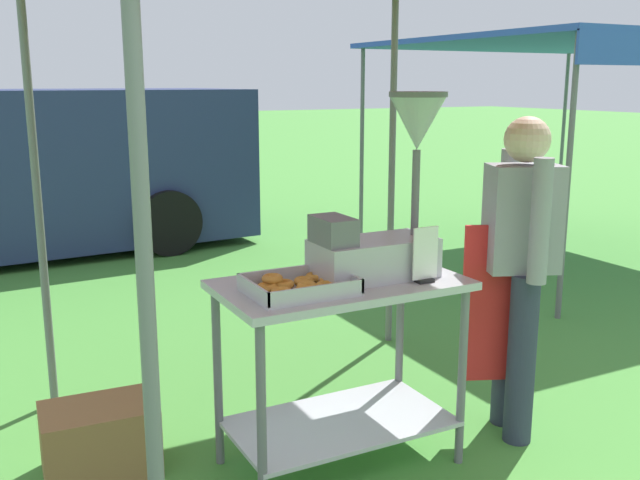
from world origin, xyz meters
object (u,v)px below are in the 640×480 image
at_px(supply_crate, 100,439).
at_px(donut_fryer, 386,210).
at_px(donut_cart, 340,336).
at_px(vendor, 519,262).
at_px(donut_tray, 299,286).
at_px(neighbour_tent, 577,47).
at_px(menu_sign, 425,259).

bearing_deg(supply_crate, donut_fryer, -20.31).
relative_size(donut_cart, vendor, 0.69).
distance_m(donut_tray, neighbour_tent, 5.12).
height_order(donut_tray, vendor, vendor).
relative_size(supply_crate, neighbour_tent, 0.16).
height_order(menu_sign, vendor, vendor).
bearing_deg(vendor, donut_cart, 172.23).
relative_size(donut_fryer, menu_sign, 3.31).
distance_m(donut_tray, supply_crate, 1.20).
height_order(donut_fryer, neighbour_tent, neighbour_tent).
xyz_separation_m(donut_tray, supply_crate, (-0.78, 0.51, -0.76)).
bearing_deg(vendor, donut_tray, 177.19).
height_order(donut_tray, supply_crate, donut_tray).
xyz_separation_m(donut_tray, donut_fryer, (0.46, 0.05, 0.28)).
bearing_deg(menu_sign, neighbour_tent, 36.33).
xyz_separation_m(donut_cart, supply_crate, (-1.02, 0.44, -0.47)).
xyz_separation_m(donut_cart, vendor, (0.93, -0.13, 0.27)).
xyz_separation_m(menu_sign, vendor, (0.61, 0.06, -0.10)).
distance_m(donut_cart, supply_crate, 1.20).
xyz_separation_m(menu_sign, supply_crate, (-1.34, 0.63, -0.84)).
xyz_separation_m(donut_tray, neighbour_tent, (4.25, 2.60, 1.18)).
bearing_deg(neighbour_tent, menu_sign, -143.67).
xyz_separation_m(donut_fryer, menu_sign, (0.10, -0.17, -0.20)).
height_order(donut_fryer, vendor, donut_fryer).
bearing_deg(neighbour_tent, donut_tray, -148.61).
distance_m(supply_crate, neighbour_tent, 5.78).
xyz_separation_m(donut_cart, donut_fryer, (0.22, -0.02, 0.57)).
height_order(supply_crate, neighbour_tent, neighbour_tent).
bearing_deg(donut_fryer, vendor, -8.68).
distance_m(donut_cart, vendor, 0.98).
xyz_separation_m(donut_tray, menu_sign, (0.56, -0.12, 0.08)).
bearing_deg(donut_tray, donut_cart, 16.23).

